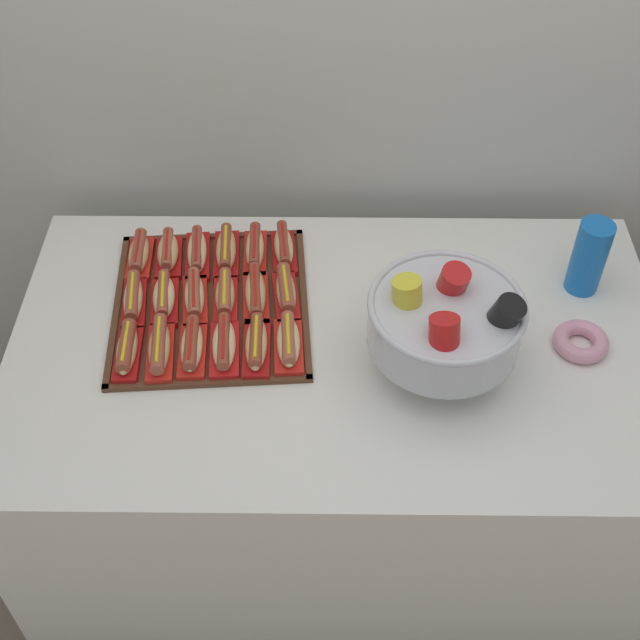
{
  "coord_description": "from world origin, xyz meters",
  "views": [
    {
      "loc": [
        -0.03,
        -1.37,
        2.31
      ],
      "look_at": [
        -0.04,
        0.02,
        0.86
      ],
      "focal_mm": 47.88,
      "sensor_mm": 36.0,
      "label": 1
    }
  ],
  "objects_px": {
    "hot_dog_6": "(133,299)",
    "hot_dog_13": "(168,253)",
    "hot_dog_3": "(224,345)",
    "hot_dog_17": "(284,248)",
    "hot_dog_9": "(225,296)",
    "hot_dog_14": "(197,252)",
    "hot_dog_2": "(192,347)",
    "hot_dog_16": "(255,250)",
    "hot_dog_1": "(159,348)",
    "hot_dog_10": "(256,294)",
    "hot_dog_7": "(164,298)",
    "hot_dog_0": "(127,350)",
    "hot_dog_11": "(286,292)",
    "hot_dog_12": "(139,255)",
    "donut": "(581,342)",
    "punch_bowl": "(445,322)",
    "hot_dog_15": "(226,251)",
    "hot_dog_4": "(256,344)",
    "buffet_table": "(336,436)",
    "serving_tray": "(211,305)",
    "hot_dog_5": "(288,342)",
    "hot_dog_8": "(195,297)"
  },
  "relations": [
    {
      "from": "hot_dog_16",
      "to": "punch_bowl",
      "type": "bearing_deg",
      "value": -38.82
    },
    {
      "from": "hot_dog_4",
      "to": "punch_bowl",
      "type": "bearing_deg",
      "value": -4.44
    },
    {
      "from": "hot_dog_2",
      "to": "hot_dog_12",
      "type": "xyz_separation_m",
      "value": [
        -0.17,
        0.32,
        0.0
      ]
    },
    {
      "from": "hot_dog_10",
      "to": "hot_dog_12",
      "type": "relative_size",
      "value": 1.16
    },
    {
      "from": "hot_dog_6",
      "to": "hot_dog_7",
      "type": "relative_size",
      "value": 1.09
    },
    {
      "from": "hot_dog_9",
      "to": "hot_dog_14",
      "type": "distance_m",
      "value": 0.18
    },
    {
      "from": "hot_dog_2",
      "to": "serving_tray",
      "type": "bearing_deg",
      "value": 81.32
    },
    {
      "from": "hot_dog_1",
      "to": "hot_dog_2",
      "type": "height_order",
      "value": "hot_dog_1"
    },
    {
      "from": "hot_dog_5",
      "to": "hot_dog_10",
      "type": "relative_size",
      "value": 0.92
    },
    {
      "from": "hot_dog_0",
      "to": "donut",
      "type": "height_order",
      "value": "hot_dog_0"
    },
    {
      "from": "buffet_table",
      "to": "hot_dog_11",
      "type": "height_order",
      "value": "hot_dog_11"
    },
    {
      "from": "hot_dog_13",
      "to": "hot_dog_3",
      "type": "bearing_deg",
      "value": -61.43
    },
    {
      "from": "hot_dog_11",
      "to": "hot_dog_17",
      "type": "bearing_deg",
      "value": 94.13
    },
    {
      "from": "hot_dog_0",
      "to": "hot_dog_11",
      "type": "height_order",
      "value": "hot_dog_11"
    },
    {
      "from": "hot_dog_12",
      "to": "hot_dog_9",
      "type": "bearing_deg",
      "value": -32.13
    },
    {
      "from": "hot_dog_7",
      "to": "hot_dog_14",
      "type": "distance_m",
      "value": 0.18
    },
    {
      "from": "hot_dog_5",
      "to": "hot_dog_17",
      "type": "xyz_separation_m",
      "value": [
        -0.02,
        0.33,
        0.0
      ]
    },
    {
      "from": "hot_dog_4",
      "to": "hot_dog_15",
      "type": "height_order",
      "value": "hot_dog_15"
    },
    {
      "from": "hot_dog_0",
      "to": "hot_dog_3",
      "type": "bearing_deg",
      "value": 4.13
    },
    {
      "from": "hot_dog_6",
      "to": "hot_dog_15",
      "type": "distance_m",
      "value": 0.28
    },
    {
      "from": "hot_dog_8",
      "to": "hot_dog_13",
      "type": "bearing_deg",
      "value": 118.57
    },
    {
      "from": "hot_dog_11",
      "to": "hot_dog_14",
      "type": "relative_size",
      "value": 0.98
    },
    {
      "from": "hot_dog_5",
      "to": "hot_dog_11",
      "type": "height_order",
      "value": "hot_dog_11"
    },
    {
      "from": "hot_dog_6",
      "to": "hot_dog_12",
      "type": "bearing_deg",
      "value": 94.13
    },
    {
      "from": "hot_dog_1",
      "to": "hot_dog_6",
      "type": "bearing_deg",
      "value": 118.57
    },
    {
      "from": "hot_dog_10",
      "to": "donut",
      "type": "relative_size",
      "value": 1.43
    },
    {
      "from": "hot_dog_11",
      "to": "hot_dog_13",
      "type": "bearing_deg",
      "value": 155.32
    },
    {
      "from": "hot_dog_11",
      "to": "hot_dog_16",
      "type": "distance_m",
      "value": 0.18
    },
    {
      "from": "hot_dog_6",
      "to": "hot_dog_13",
      "type": "xyz_separation_m",
      "value": [
        0.06,
        0.17,
        -0.0
      ]
    },
    {
      "from": "serving_tray",
      "to": "hot_dog_3",
      "type": "xyz_separation_m",
      "value": [
        0.05,
        -0.16,
        0.03
      ]
    },
    {
      "from": "hot_dog_2",
      "to": "hot_dog_11",
      "type": "relative_size",
      "value": 0.95
    },
    {
      "from": "serving_tray",
      "to": "punch_bowl",
      "type": "distance_m",
      "value": 0.6
    },
    {
      "from": "hot_dog_16",
      "to": "hot_dog_1",
      "type": "bearing_deg",
      "value": -120.16
    },
    {
      "from": "hot_dog_12",
      "to": "donut",
      "type": "relative_size",
      "value": 1.24
    },
    {
      "from": "hot_dog_9",
      "to": "hot_dog_17",
      "type": "xyz_separation_m",
      "value": [
        0.14,
        0.18,
        0.0
      ]
    },
    {
      "from": "hot_dog_17",
      "to": "punch_bowl",
      "type": "bearing_deg",
      "value": -44.4
    },
    {
      "from": "hot_dog_0",
      "to": "hot_dog_6",
      "type": "bearing_deg",
      "value": 94.13
    },
    {
      "from": "hot_dog_3",
      "to": "hot_dog_17",
      "type": "distance_m",
      "value": 0.36
    },
    {
      "from": "hot_dog_1",
      "to": "hot_dog_10",
      "type": "relative_size",
      "value": 0.98
    },
    {
      "from": "donut",
      "to": "serving_tray",
      "type": "bearing_deg",
      "value": 171.88
    },
    {
      "from": "hot_dog_2",
      "to": "hot_dog_16",
      "type": "xyz_separation_m",
      "value": [
        0.13,
        0.34,
        0.0
      ]
    },
    {
      "from": "hot_dog_14",
      "to": "hot_dog_16",
      "type": "bearing_deg",
      "value": 4.13
    },
    {
      "from": "hot_dog_4",
      "to": "hot_dog_16",
      "type": "bearing_deg",
      "value": 94.13
    },
    {
      "from": "serving_tray",
      "to": "hot_dog_2",
      "type": "xyz_separation_m",
      "value": [
        -0.03,
        -0.17,
        0.03
      ]
    },
    {
      "from": "hot_dog_3",
      "to": "hot_dog_17",
      "type": "xyz_separation_m",
      "value": [
        0.13,
        0.34,
        0.0
      ]
    },
    {
      "from": "serving_tray",
      "to": "hot_dog_12",
      "type": "xyz_separation_m",
      "value": [
        -0.2,
        0.15,
        0.03
      ]
    },
    {
      "from": "hot_dog_2",
      "to": "hot_dog_6",
      "type": "distance_m",
      "value": 0.22
    },
    {
      "from": "hot_dog_3",
      "to": "buffet_table",
      "type": "bearing_deg",
      "value": 9.15
    },
    {
      "from": "hot_dog_2",
      "to": "hot_dog_13",
      "type": "distance_m",
      "value": 0.34
    },
    {
      "from": "punch_bowl",
      "to": "hot_dog_11",
      "type": "bearing_deg",
      "value": 150.81
    }
  ]
}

